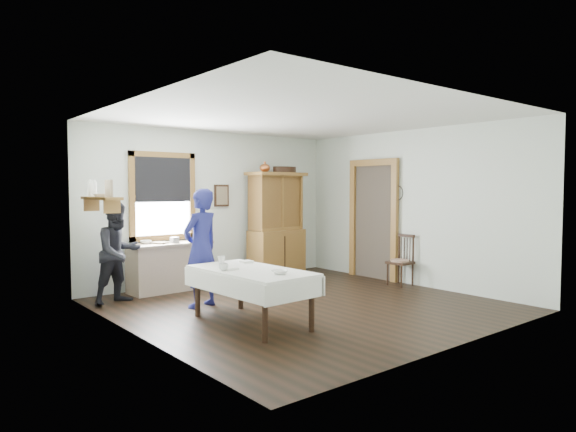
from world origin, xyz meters
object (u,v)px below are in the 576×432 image
at_px(spindle_chair, 400,260).
at_px(pail, 260,273).
at_px(woman_blue, 201,252).
at_px(wicker_basket, 276,276).
at_px(figure_dark, 118,256).
at_px(china_hutch, 277,225).
at_px(dining_table, 251,296).
at_px(work_counter, 170,267).

height_order(spindle_chair, pail, spindle_chair).
bearing_deg(woman_blue, wicker_basket, -172.40).
bearing_deg(pail, woman_blue, -147.95).
xyz_separation_m(wicker_basket, figure_dark, (-2.82, 0.13, 0.59)).
distance_m(china_hutch, dining_table, 3.51).
bearing_deg(work_counter, china_hutch, -3.31).
bearing_deg(china_hutch, work_counter, 175.82).
height_order(dining_table, woman_blue, woman_blue).
bearing_deg(figure_dark, pail, -9.74).
xyz_separation_m(dining_table, figure_dark, (-0.84, 2.18, 0.35)).
distance_m(pail, wicker_basket, 0.34).
distance_m(china_hutch, pail, 1.00).
height_order(pail, woman_blue, woman_blue).
bearing_deg(pail, dining_table, -128.17).
bearing_deg(dining_table, figure_dark, 111.15).
bearing_deg(wicker_basket, work_counter, 165.25).
xyz_separation_m(china_hutch, wicker_basket, (-0.39, -0.46, -0.89)).
relative_size(pail, woman_blue, 0.18).
distance_m(china_hutch, figure_dark, 3.23).
relative_size(spindle_chair, wicker_basket, 2.46).
bearing_deg(wicker_basket, dining_table, -133.88).
bearing_deg(pail, figure_dark, -175.95).
bearing_deg(spindle_chair, work_counter, 143.87).
distance_m(work_counter, spindle_chair, 3.91).
relative_size(wicker_basket, figure_dark, 0.26).
bearing_deg(figure_dark, dining_table, -82.64).
xyz_separation_m(wicker_basket, woman_blue, (-2.00, -0.87, 0.67)).
height_order(work_counter, spindle_chair, spindle_chair).
distance_m(work_counter, pail, 1.74).
xyz_separation_m(pail, woman_blue, (-1.90, -1.19, 0.64)).
bearing_deg(woman_blue, pail, -163.71).
height_order(work_counter, pail, work_counter).
bearing_deg(work_counter, woman_blue, -100.53).
xyz_separation_m(dining_table, wicker_basket, (1.97, 2.05, -0.24)).
bearing_deg(wicker_basket, spindle_chair, -48.21).
distance_m(china_hutch, wicker_basket, 1.07).
relative_size(spindle_chair, figure_dark, 0.64).
xyz_separation_m(dining_table, woman_blue, (-0.03, 1.18, 0.44)).
bearing_deg(pail, china_hutch, 16.00).
relative_size(work_counter, figure_dark, 1.00).
distance_m(dining_table, spindle_chair, 3.46).
bearing_deg(china_hutch, spindle_chair, -66.59).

